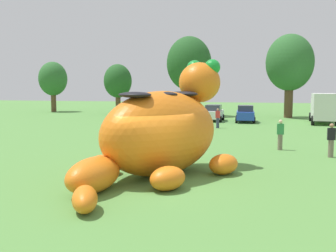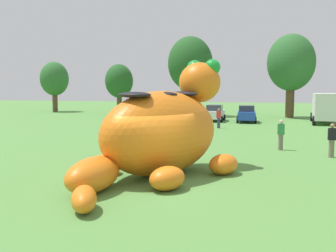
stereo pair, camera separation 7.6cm
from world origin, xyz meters
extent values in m
plane|color=#568E42|center=(0.00, 0.00, 0.00)|extent=(160.00, 160.00, 0.00)
ellipsoid|color=orange|center=(-0.23, 1.50, 1.68)|extent=(5.33, 6.66, 3.35)
ellipsoid|color=orange|center=(0.90, 3.77, 3.71)|extent=(2.45, 2.53, 1.77)
sphere|color=green|center=(0.58, 4.22, 4.37)|extent=(0.71, 0.71, 0.71)
sphere|color=green|center=(1.45, 3.79, 4.37)|extent=(0.71, 0.71, 0.71)
ellipsoid|color=black|center=(0.37, 2.70, 3.22)|extent=(1.68, 1.56, 0.22)
ellipsoid|color=black|center=(-0.23, 1.50, 3.22)|extent=(1.68, 1.56, 0.22)
ellipsoid|color=black|center=(-0.89, 0.17, 3.22)|extent=(1.68, 1.56, 0.22)
ellipsoid|color=orange|center=(-1.16, 3.80, 0.41)|extent=(1.56, 1.74, 0.82)
ellipsoid|color=orange|center=(2.17, 2.14, 0.41)|extent=(1.56, 1.74, 0.82)
ellipsoid|color=orange|center=(-2.49, 0.80, 0.41)|extent=(1.56, 1.74, 0.82)
ellipsoid|color=orange|center=(0.57, -0.73, 0.41)|extent=(1.56, 1.74, 0.82)
ellipsoid|color=orange|center=(-1.76, -1.56, 0.59)|extent=(1.63, 2.82, 1.17)
ellipsoid|color=orange|center=(-1.13, -3.49, 0.36)|extent=(1.30, 1.70, 0.72)
cube|color=yellow|center=(-9.62, 25.96, 0.72)|extent=(1.71, 4.11, 0.80)
cube|color=#2D333D|center=(-9.62, 25.81, 1.42)|extent=(1.50, 1.97, 0.60)
cylinder|color=black|center=(-10.46, 27.23, 0.32)|extent=(0.24, 0.64, 0.64)
cylinder|color=black|center=(-8.76, 27.22, 0.32)|extent=(0.24, 0.64, 0.64)
cylinder|color=black|center=(-10.47, 24.69, 0.32)|extent=(0.24, 0.64, 0.64)
cylinder|color=black|center=(-8.77, 24.68, 0.32)|extent=(0.24, 0.64, 0.64)
cube|color=#B7BABF|center=(-5.51, 26.43, 0.72)|extent=(1.84, 4.16, 0.80)
cube|color=#2D333D|center=(-5.51, 26.28, 1.42)|extent=(1.56, 2.02, 0.60)
cylinder|color=black|center=(-6.31, 27.73, 0.32)|extent=(0.26, 0.65, 0.64)
cylinder|color=black|center=(-4.61, 27.67, 0.32)|extent=(0.26, 0.65, 0.64)
cylinder|color=black|center=(-6.40, 25.19, 0.32)|extent=(0.26, 0.65, 0.64)
cylinder|color=black|center=(-4.70, 25.13, 0.32)|extent=(0.26, 0.65, 0.64)
cube|color=white|center=(-1.38, 26.77, 0.72)|extent=(1.72, 4.11, 0.80)
cube|color=#2D333D|center=(-1.38, 26.62, 1.42)|extent=(1.50, 1.97, 0.60)
cylinder|color=black|center=(-2.22, 28.04, 0.32)|extent=(0.24, 0.64, 0.64)
cylinder|color=black|center=(-0.52, 28.04, 0.32)|extent=(0.24, 0.64, 0.64)
cylinder|color=black|center=(-2.23, 25.50, 0.32)|extent=(0.24, 0.64, 0.64)
cylinder|color=black|center=(-0.53, 25.50, 0.32)|extent=(0.24, 0.64, 0.64)
cube|color=#2347B7|center=(1.91, 26.29, 0.72)|extent=(1.90, 4.18, 0.80)
cube|color=#2D333D|center=(1.92, 26.14, 1.42)|extent=(1.59, 2.04, 0.60)
cylinder|color=black|center=(1.00, 27.52, 0.32)|extent=(0.27, 0.65, 0.64)
cylinder|color=black|center=(2.70, 27.61, 0.32)|extent=(0.27, 0.65, 0.64)
cylinder|color=black|center=(1.13, 24.98, 0.32)|extent=(0.27, 0.65, 0.64)
cylinder|color=black|center=(2.82, 25.07, 0.32)|extent=(0.27, 0.65, 0.64)
cube|color=silver|center=(9.52, 29.22, 1.40)|extent=(2.11, 1.92, 1.90)
cube|color=silver|center=(9.33, 26.02, 1.70)|extent=(2.38, 4.72, 2.50)
cylinder|color=black|center=(8.52, 29.28, 0.45)|extent=(0.33, 0.92, 0.90)
cylinder|color=black|center=(10.52, 29.16, 0.45)|extent=(0.33, 0.92, 0.90)
cylinder|color=black|center=(8.18, 24.48, 0.45)|extent=(0.33, 0.92, 0.90)
cylinder|color=brown|center=(-26.28, 37.03, 1.28)|extent=(0.73, 0.73, 2.57)
ellipsoid|color=#2D662D|center=(-26.28, 37.03, 4.83)|extent=(4.11, 4.11, 4.93)
cylinder|color=brown|center=(-15.42, 35.16, 1.17)|extent=(0.67, 0.67, 2.35)
ellipsoid|color=#235623|center=(-15.42, 35.16, 4.41)|extent=(3.76, 3.76, 4.51)
cylinder|color=brown|center=(-5.38, 33.62, 1.73)|extent=(0.99, 0.99, 3.45)
ellipsoid|color=#235623|center=(-5.38, 33.62, 6.49)|extent=(5.53, 5.53, 6.63)
cylinder|color=brown|center=(6.52, 33.63, 1.71)|extent=(0.98, 0.98, 3.41)
ellipsoid|color=#2D662D|center=(6.52, 33.63, 6.42)|extent=(5.46, 5.46, 6.55)
cylinder|color=#726656|center=(7.01, 7.22, 0.44)|extent=(0.26, 0.26, 0.88)
cube|color=black|center=(7.01, 7.22, 1.18)|extent=(0.38, 0.22, 0.60)
sphere|color=#9E7051|center=(7.01, 7.22, 1.60)|extent=(0.22, 0.22, 0.22)
cylinder|color=#726656|center=(4.63, 8.99, 0.44)|extent=(0.26, 0.26, 0.88)
cube|color=#338C4C|center=(4.63, 8.99, 1.18)|extent=(0.38, 0.22, 0.60)
sphere|color=beige|center=(4.63, 8.99, 1.60)|extent=(0.22, 0.22, 0.22)
cylinder|color=#2D334C|center=(-0.14, 19.82, 0.44)|extent=(0.26, 0.26, 0.88)
cube|color=red|center=(-0.14, 19.82, 1.18)|extent=(0.38, 0.22, 0.60)
sphere|color=#9E7051|center=(-0.14, 19.82, 1.60)|extent=(0.22, 0.22, 0.22)
camera|label=1|loc=(3.67, -13.00, 3.46)|focal=40.59mm
camera|label=2|loc=(3.75, -12.98, 3.46)|focal=40.59mm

